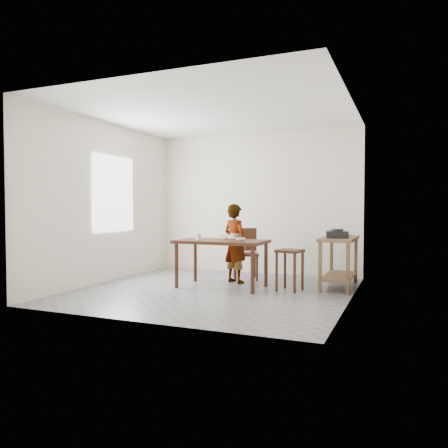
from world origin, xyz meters
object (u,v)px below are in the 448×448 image
at_px(dining_table, 222,264).
at_px(dining_chair, 245,254).
at_px(stool, 290,270).
at_px(prep_counter, 339,262).
at_px(child, 235,243).

relative_size(dining_table, dining_chair, 1.56).
bearing_deg(dining_chair, stool, -61.79).
height_order(dining_table, dining_chair, dining_chair).
bearing_deg(stool, prep_counter, 41.64).
xyz_separation_m(prep_counter, stool, (-0.65, -0.58, -0.09)).
bearing_deg(stool, dining_table, -173.52).
bearing_deg(child, dining_table, 109.87).
relative_size(dining_table, prep_counter, 1.17).
relative_size(child, dining_chair, 1.48).
bearing_deg(dining_chair, prep_counter, -30.38).
height_order(dining_table, child, child).
height_order(dining_chair, stool, dining_chair).
bearing_deg(stool, dining_chair, 142.84).
relative_size(dining_table, child, 1.06).
xyz_separation_m(dining_table, child, (0.04, 0.49, 0.29)).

